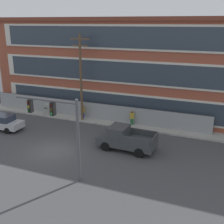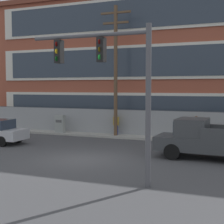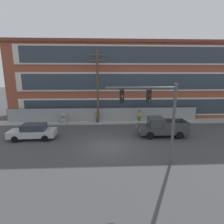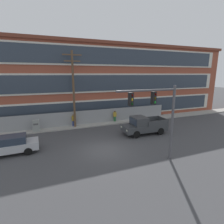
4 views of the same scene
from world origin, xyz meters
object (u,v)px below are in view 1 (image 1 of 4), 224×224
at_px(sedan_silver, 1,122).
at_px(utility_pole_near_corner, 81,75).
at_px(electrical_cabinet, 47,110).
at_px(pickup_truck_dark_grey, 125,139).
at_px(pedestrian_near_cabinet, 132,117).
at_px(traffic_signal_mast, 59,122).
at_px(pedestrian_by_fence, 83,111).

relative_size(sedan_silver, utility_pole_near_corner, 0.49).
bearing_deg(utility_pole_near_corner, electrical_cabinet, -178.15).
bearing_deg(pickup_truck_dark_grey, sedan_silver, -178.61).
distance_m(pickup_truck_dark_grey, pedestrian_near_cabinet, 5.67).
distance_m(traffic_signal_mast, utility_pole_near_corner, 11.80).
xyz_separation_m(pickup_truck_dark_grey, pedestrian_by_fence, (-6.92, 5.43, 0.02)).
bearing_deg(traffic_signal_mast, utility_pole_near_corner, 111.11).
xyz_separation_m(utility_pole_near_corner, electrical_cabinet, (-4.50, -0.14, -4.35)).
height_order(sedan_silver, pedestrian_by_fence, pedestrian_by_fence).
distance_m(traffic_signal_mast, pedestrian_by_fence, 12.56).
distance_m(traffic_signal_mast, pickup_truck_dark_grey, 7.18).
bearing_deg(pedestrian_near_cabinet, utility_pole_near_corner, -174.98).
bearing_deg(pickup_truck_dark_grey, electrical_cabinet, 156.53).
distance_m(sedan_silver, pedestrian_near_cabinet, 13.32).
xyz_separation_m(traffic_signal_mast, pedestrian_near_cabinet, (1.36, 11.46, -3.13)).
bearing_deg(sedan_silver, utility_pole_near_corner, 40.15).
height_order(pickup_truck_dark_grey, sedan_silver, pickup_truck_dark_grey).
bearing_deg(electrical_cabinet, sedan_silver, -109.67).
distance_m(pedestrian_near_cabinet, pedestrian_by_fence, 5.72).
bearing_deg(pedestrian_by_fence, pickup_truck_dark_grey, -38.16).
relative_size(sedan_silver, pedestrian_by_fence, 2.71).
distance_m(pickup_truck_dark_grey, utility_pole_near_corner, 9.42).
height_order(utility_pole_near_corner, pedestrian_by_fence, utility_pole_near_corner).
bearing_deg(sedan_silver, electrical_cabinet, 70.33).
height_order(pickup_truck_dark_grey, utility_pole_near_corner, utility_pole_near_corner).
xyz_separation_m(sedan_silver, electrical_cabinet, (1.87, 5.22, -0.05)).
bearing_deg(electrical_cabinet, pedestrian_by_fence, 6.93).
bearing_deg(traffic_signal_mast, pedestrian_near_cabinet, 83.24).
bearing_deg(pickup_truck_dark_grey, pedestrian_near_cabinet, 102.23).
xyz_separation_m(pickup_truck_dark_grey, pedestrian_near_cabinet, (-1.20, 5.54, 0.02)).
distance_m(utility_pole_near_corner, pedestrian_near_cabinet, 6.96).
bearing_deg(electrical_cabinet, traffic_signal_mast, -51.11).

